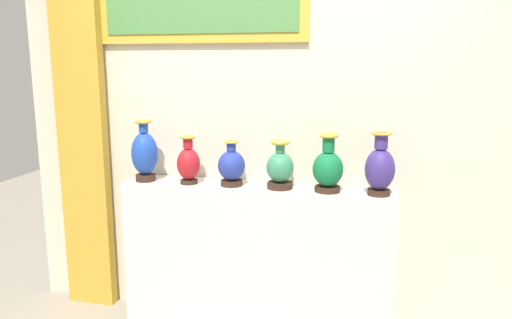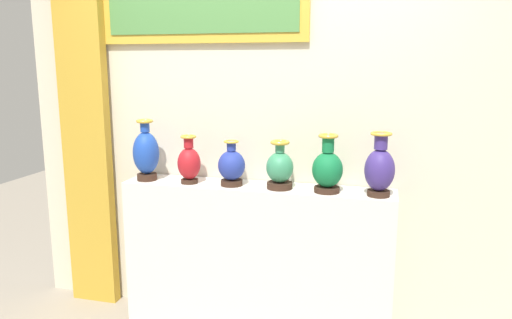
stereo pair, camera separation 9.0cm
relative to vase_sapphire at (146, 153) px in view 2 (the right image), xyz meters
name	(u,v)px [view 2 (the right image)]	position (x,y,z in m)	size (l,w,h in m)	color
display_shelf	(256,259)	(0.75, 0.04, -0.68)	(1.75, 0.30, 0.99)	silver
back_wall	(262,117)	(0.73, 0.24, 0.24)	(3.40, 0.14, 2.76)	beige
curtain_gold	(87,145)	(-0.53, 0.13, 0.01)	(0.35, 0.08, 2.37)	gold
vase_sapphire	(146,153)	(0.00, 0.00, 0.00)	(0.17, 0.17, 0.41)	#382319
vase_crimson	(189,163)	(0.31, 0.00, -0.05)	(0.15, 0.15, 0.32)	#382319
vase_cobalt	(232,166)	(0.59, 0.01, -0.06)	(0.17, 0.17, 0.29)	#382319
vase_jade	(280,168)	(0.91, 0.01, -0.05)	(0.17, 0.17, 0.30)	#382319
vase_emerald	(327,169)	(1.20, 0.00, -0.04)	(0.18, 0.18, 0.36)	#382319
vase_indigo	(380,169)	(1.50, -0.01, -0.02)	(0.17, 0.17, 0.38)	#382319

